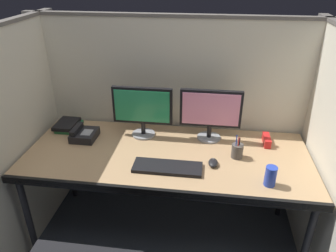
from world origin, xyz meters
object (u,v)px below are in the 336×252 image
(desk_phone, at_px, (84,134))
(pen_cup, at_px, (237,151))
(monitor_left, at_px, (142,109))
(desk, at_px, (167,160))
(soda_can, at_px, (271,176))
(monitor_right, at_px, (211,112))
(computer_mouse, at_px, (213,163))
(keyboard_main, at_px, (167,167))
(red_stapler, at_px, (267,140))
(book_stack, at_px, (68,125))

(desk_phone, bearing_deg, pen_cup, -5.40)
(monitor_left, distance_m, pen_cup, 0.72)
(desk, relative_size, soda_can, 15.57)
(monitor_right, distance_m, computer_mouse, 0.39)
(monitor_left, height_order, soda_can, monitor_left)
(monitor_right, bearing_deg, monitor_left, -178.35)
(keyboard_main, xyz_separation_m, desk_phone, (-0.66, 0.30, 0.02))
(monitor_left, xyz_separation_m, computer_mouse, (0.52, -0.32, -0.20))
(monitor_right, xyz_separation_m, pen_cup, (0.19, -0.22, -0.17))
(computer_mouse, xyz_separation_m, desk_phone, (-0.94, 0.22, 0.02))
(red_stapler, height_order, soda_can, soda_can)
(soda_can, height_order, desk_phone, soda_can)
(desk, xyz_separation_m, monitor_right, (0.27, 0.25, 0.27))
(computer_mouse, height_order, red_stapler, red_stapler)
(soda_can, relative_size, book_stack, 0.56)
(soda_can, bearing_deg, book_stack, 160.55)
(book_stack, bearing_deg, desk, -18.05)
(monitor_right, xyz_separation_m, red_stapler, (0.40, -0.02, -0.19))
(computer_mouse, relative_size, red_stapler, 0.64)
(monitor_right, xyz_separation_m, computer_mouse, (0.03, -0.34, -0.20))
(keyboard_main, xyz_separation_m, soda_can, (0.60, -0.08, 0.05))
(computer_mouse, height_order, pen_cup, pen_cup)
(soda_can, xyz_separation_m, book_stack, (-1.44, 0.51, -0.03))
(computer_mouse, bearing_deg, desk_phone, 166.96)
(computer_mouse, distance_m, soda_can, 0.36)
(pen_cup, bearing_deg, computer_mouse, -143.37)
(monitor_right, distance_m, keyboard_main, 0.53)
(monitor_left, relative_size, pen_cup, 2.54)
(monitor_right, bearing_deg, desk, -137.55)
(monitor_left, xyz_separation_m, keyboard_main, (0.24, -0.40, -0.20))
(red_stapler, height_order, desk_phone, desk_phone)
(monitor_left, bearing_deg, computer_mouse, -32.16)
(keyboard_main, distance_m, book_stack, 0.94)
(keyboard_main, xyz_separation_m, computer_mouse, (0.28, 0.08, 0.01))
(desk, bearing_deg, desk_phone, 168.40)
(keyboard_main, bearing_deg, monitor_left, 120.33)
(keyboard_main, relative_size, desk_phone, 2.26)
(monitor_right, relative_size, book_stack, 1.97)
(desk_phone, bearing_deg, monitor_left, 14.49)
(red_stapler, bearing_deg, soda_can, -95.56)
(monitor_left, bearing_deg, keyboard_main, -59.67)
(book_stack, bearing_deg, soda_can, -19.45)
(computer_mouse, bearing_deg, monitor_left, 147.84)
(monitor_right, height_order, book_stack, monitor_right)
(desk, bearing_deg, monitor_right, 42.45)
(desk, xyz_separation_m, monitor_left, (-0.21, 0.24, 0.27))
(monitor_left, bearing_deg, book_stack, 177.51)
(computer_mouse, bearing_deg, book_stack, 162.54)
(monitor_left, height_order, computer_mouse, monitor_left)
(monitor_right, bearing_deg, keyboard_main, -120.48)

